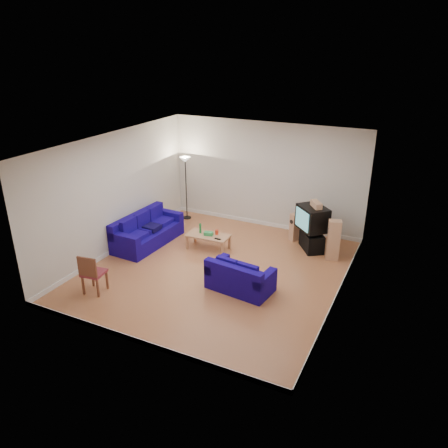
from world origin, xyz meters
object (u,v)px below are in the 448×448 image
at_px(sofa_three_seat, 146,233).
at_px(sofa_loveseat, 239,279).
at_px(coffee_table, 208,237).
at_px(tv_stand, 312,241).
at_px(television, 312,218).

height_order(sofa_three_seat, sofa_loveseat, sofa_three_seat).
height_order(coffee_table, tv_stand, tv_stand).
xyz_separation_m(sofa_loveseat, tv_stand, (0.92, 2.83, -0.03)).
xyz_separation_m(tv_stand, television, (-0.03, -0.01, 0.67)).
bearing_deg(television, coffee_table, -109.53).
height_order(sofa_three_seat, coffee_table, sofa_three_seat).
relative_size(sofa_loveseat, television, 1.52).
height_order(sofa_loveseat, tv_stand, sofa_loveseat).
bearing_deg(sofa_three_seat, tv_stand, 113.65).
bearing_deg(television, sofa_loveseat, -62.43).
height_order(sofa_loveseat, television, television).
bearing_deg(coffee_table, sofa_three_seat, -166.20).
xyz_separation_m(sofa_three_seat, television, (4.28, 1.64, 0.61)).
bearing_deg(sofa_three_seat, coffee_table, 106.55).
relative_size(sofa_three_seat, sofa_loveseat, 1.45).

